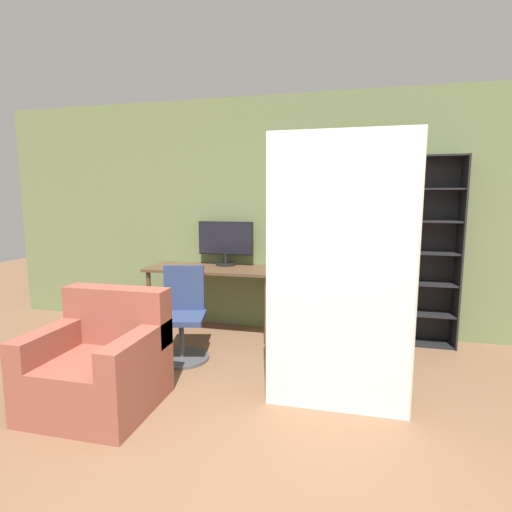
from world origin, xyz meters
name	(u,v)px	position (x,y,z in m)	size (l,w,h in m)	color
ground_plane	(266,499)	(0.00, 0.00, 0.00)	(16.00, 16.00, 0.00)	brown
wall_back	(318,216)	(0.00, 2.78, 1.35)	(8.00, 0.06, 2.70)	#6B7A4C
desk	(213,275)	(-1.15, 2.44, 0.67)	(1.48, 0.63, 0.77)	brown
monitor	(226,241)	(-1.05, 2.62, 1.06)	(0.66, 0.24, 0.52)	black
office_chair	(182,322)	(-1.19, 1.65, 0.35)	(0.53, 0.53, 0.89)	#4C4C51
bookshelf	(402,257)	(0.92, 2.63, 0.93)	(0.89, 0.31, 1.98)	black
mattress_near	(340,275)	(0.31, 1.05, 1.00)	(1.04, 0.23, 2.01)	silver
armchair	(101,363)	(-1.41, 0.67, 0.32)	(0.85, 0.80, 0.85)	#934C3D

